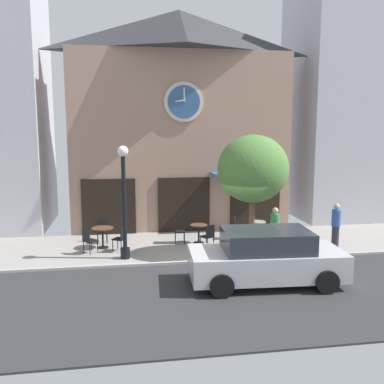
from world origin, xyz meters
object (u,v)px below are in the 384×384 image
cafe_table_center (199,231)px  cafe_chair_facing_street (237,226)px  cafe_chair_near_lamp (208,235)px  pedestrian_green (275,230)px  cafe_chair_facing_wall (121,237)px  cafe_chair_mid_row (178,229)px  pedestrian_blue (336,226)px  cafe_chair_near_tree (102,229)px  cafe_table_near_curb (103,233)px  parked_car_silver (266,257)px  street_tree (253,169)px  cafe_chair_left_end (275,231)px  street_lamp (124,202)px  cafe_chair_outer (88,239)px  cafe_table_near_door (258,228)px

cafe_table_center → cafe_chair_facing_street: (1.58, 0.36, 0.04)m
cafe_chair_near_lamp → pedestrian_green: pedestrian_green is taller
cafe_chair_facing_wall → cafe_chair_mid_row: same height
pedestrian_blue → cafe_chair_near_tree: bearing=164.8°
cafe_table_near_curb → parked_car_silver: (4.72, -4.39, 0.20)m
cafe_chair_facing_street → pedestrian_green: bearing=-71.7°
street_tree → cafe_chair_facing_wall: 5.21m
cafe_chair_near_lamp → pedestrian_green: (2.12, -1.04, 0.33)m
cafe_chair_left_end → cafe_chair_near_tree: (-6.43, 1.36, 0.00)m
cafe_chair_mid_row → street_tree: bearing=-38.0°
street_lamp → cafe_chair_near_tree: 2.75m
cafe_table_center → cafe_chair_near_tree: cafe_chair_near_tree is taller
street_tree → cafe_chair_outer: (-5.60, 0.96, -2.45)m
cafe_chair_left_end → cafe_table_near_door: bearing=124.3°
cafe_chair_outer → street_lamp: bearing=-30.7°
cafe_chair_facing_street → pedestrian_blue: 3.72m
cafe_table_near_curb → cafe_chair_mid_row: 2.80m
street_tree → cafe_table_near_door: bearing=65.8°
cafe_chair_left_end → cafe_chair_near_lamp: bearing=-175.2°
cafe_table_near_door → cafe_chair_left_end: 0.80m
cafe_table_near_door → parked_car_silver: size_ratio=0.17×
street_tree → cafe_chair_outer: size_ratio=4.61×
street_tree → cafe_chair_facing_wall: size_ratio=4.61×
cafe_table_center → cafe_chair_facing_street: 1.63m
cafe_chair_near_lamp → cafe_chair_facing_street: size_ratio=1.00×
pedestrian_green → cafe_chair_outer: bearing=169.8°
parked_car_silver → street_tree: bearing=81.3°
cafe_chair_outer → cafe_chair_mid_row: size_ratio=1.00×
cafe_chair_mid_row → cafe_chair_left_end: bearing=-12.3°
cafe_chair_near_lamp → pedestrian_green: size_ratio=0.54×
street_tree → cafe_table_near_door: 3.12m
cafe_chair_outer → parked_car_silver: parked_car_silver is taller
street_lamp → parked_car_silver: size_ratio=0.86×
street_lamp → cafe_table_center: street_lamp is taller
cafe_chair_outer → cafe_chair_facing_street: (5.62, 1.10, 0.00)m
cafe_chair_near_lamp → parked_car_silver: 3.75m
street_lamp → cafe_table_center: size_ratio=5.26×
cafe_chair_facing_wall → pedestrian_green: pedestrian_green is taller
cafe_chair_facing_wall → cafe_chair_mid_row: bearing=20.5°
cafe_chair_left_end → pedestrian_green: 1.38m
pedestrian_blue → parked_car_silver: (-3.61, -2.92, -0.10)m
cafe_chair_outer → cafe_chair_facing_street: same height
street_tree → cafe_chair_near_lamp: street_tree is taller
cafe_chair_near_tree → pedestrian_green: (5.97, -2.61, 0.33)m
cafe_chair_mid_row → cafe_chair_near_tree: size_ratio=1.00×
cafe_chair_left_end → cafe_chair_facing_wall: 5.70m
cafe_table_near_door → cafe_chair_near_lamp: cafe_chair_near_lamp is taller
street_lamp → parked_car_silver: street_lamp is taller
street_lamp → cafe_chair_facing_wall: bearing=98.7°
cafe_chair_near_lamp → parked_car_silver: size_ratio=0.20×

